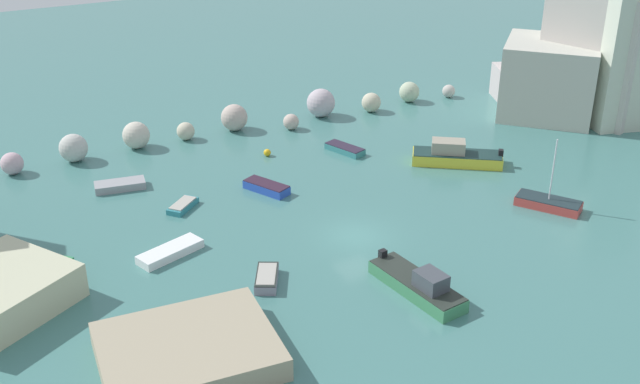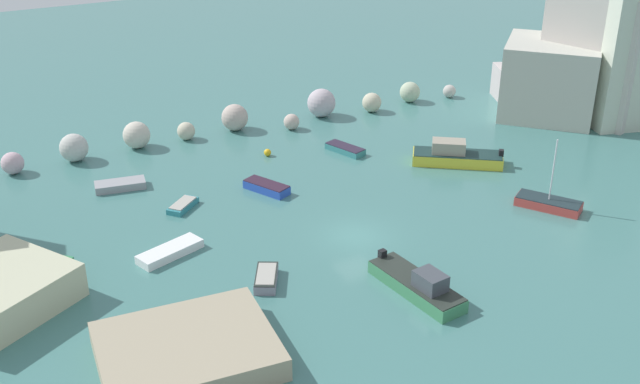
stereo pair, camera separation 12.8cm
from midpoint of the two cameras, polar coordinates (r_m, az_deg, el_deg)
name	(u,v)px [view 1 (the left image)]	position (r m, az deg, el deg)	size (l,w,h in m)	color
cove_water	(356,236)	(50.25, 2.64, -3.29)	(160.00, 160.00, 0.00)	#427874
cliff_headland_right	(590,63)	(74.45, 19.36, 9.05)	(16.04, 15.05, 12.86)	beige
rock_breakwater	(242,119)	(67.32, -5.88, 5.39)	(41.94, 3.98, 2.58)	#C6A5B1
stone_dock	(188,351)	(39.59, -9.87, -11.55)	(8.59, 6.91, 1.28)	tan
channel_buoy	(267,153)	(62.20, -4.00, 2.93)	(0.59, 0.59, 0.59)	gold
moored_boat_0	(170,252)	(48.80, -11.13, -4.37)	(4.48, 2.73, 0.55)	white
moored_boat_1	(455,156)	(61.44, 9.95, 2.68)	(6.94, 5.79, 1.91)	yellow
moored_boat_2	(267,278)	(45.31, -4.06, -6.37)	(2.44, 3.08, 0.63)	#94889D
moored_boat_3	(548,203)	(55.94, 16.52, -0.79)	(3.80, 4.63, 5.15)	#C4413C
moored_boat_4	(183,206)	(54.46, -10.21, -1.00)	(2.71, 2.58, 0.47)	teal
moored_boat_5	(267,187)	(56.19, -4.06, 0.36)	(2.70, 3.71, 0.66)	blue
moored_boat_6	(215,326)	(41.71, -7.90, -9.82)	(2.75, 2.61, 0.59)	yellow
moored_boat_7	(419,285)	(44.47, 7.27, -6.83)	(2.74, 6.70, 1.81)	#3C8255
moored_boat_8	(345,149)	(62.86, 1.80, 3.21)	(2.32, 3.62, 0.54)	teal
moored_boat_9	(46,263)	(49.52, -19.71, -4.99)	(3.12, 3.06, 0.62)	#318752
moored_boat_10	(120,185)	(58.34, -14.68, 0.48)	(3.80, 2.03, 0.57)	#94959B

